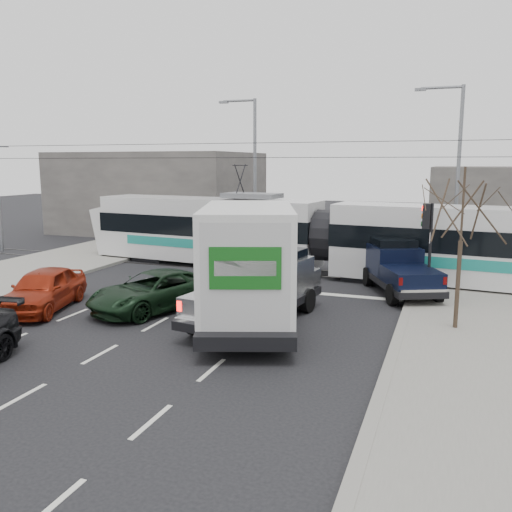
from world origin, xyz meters
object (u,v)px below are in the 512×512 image
(tram, at_px, (326,237))
(green_car, at_px, (154,291))
(red_car, at_px, (43,289))
(street_lamp_far, at_px, (252,165))
(street_lamp_near, at_px, (455,166))
(navy_pickup, at_px, (398,267))
(traffic_signal, at_px, (428,230))
(silver_pickup, at_px, (262,287))
(box_truck, at_px, (248,266))
(bare_tree, at_px, (462,212))

(tram, relative_size, green_car, 5.07)
(red_car, bearing_deg, street_lamp_far, 66.51)
(tram, bearing_deg, street_lamp_near, 43.39)
(navy_pickup, distance_m, green_car, 9.84)
(traffic_signal, relative_size, navy_pickup, 0.67)
(street_lamp_far, xyz_separation_m, red_car, (-2.24, -15.76, -4.35))
(street_lamp_near, height_order, tram, street_lamp_near)
(tram, xyz_separation_m, silver_pickup, (-0.39, -8.07, -0.68))
(street_lamp_far, height_order, box_truck, street_lamp_far)
(bare_tree, relative_size, red_car, 1.12)
(street_lamp_near, distance_m, red_car, 19.93)
(bare_tree, distance_m, street_lamp_far, 17.97)
(bare_tree, height_order, street_lamp_near, street_lamp_near)
(box_truck, bearing_deg, traffic_signal, 26.64)
(navy_pickup, relative_size, green_car, 1.08)
(street_lamp_near, distance_m, tram, 7.69)
(red_car, bearing_deg, navy_pickup, 15.50)
(silver_pickup, distance_m, red_car, 7.99)
(street_lamp_far, xyz_separation_m, green_car, (1.53, -14.40, -4.42))
(silver_pickup, bearing_deg, tram, 96.04)
(bare_tree, relative_size, box_truck, 0.60)
(bare_tree, xyz_separation_m, tram, (-5.80, 7.27, -1.97))
(bare_tree, bearing_deg, red_car, -170.85)
(traffic_signal, relative_size, green_car, 0.72)
(green_car, bearing_deg, bare_tree, 25.75)
(street_lamp_far, height_order, green_car, street_lamp_far)
(navy_pickup, bearing_deg, red_car, -173.54)
(navy_pickup, distance_m, red_car, 13.74)
(tram, xyz_separation_m, box_truck, (-0.61, -8.71, 0.13))
(traffic_signal, bearing_deg, tram, 144.94)
(street_lamp_near, bearing_deg, navy_pickup, -106.23)
(street_lamp_near, distance_m, silver_pickup, 14.20)
(traffic_signal, height_order, navy_pickup, traffic_signal)
(street_lamp_near, xyz_separation_m, navy_pickup, (-1.95, -6.70, -4.05))
(traffic_signal, relative_size, street_lamp_near, 0.40)
(green_car, bearing_deg, red_car, -139.35)
(bare_tree, xyz_separation_m, street_lamp_far, (-11.79, 13.50, 1.32))
(silver_pickup, height_order, green_car, silver_pickup)
(box_truck, bearing_deg, silver_pickup, 51.38)
(silver_pickup, bearing_deg, street_lamp_far, 120.18)
(green_car, xyz_separation_m, red_car, (-3.77, -1.36, 0.07))
(tram, relative_size, red_car, 5.67)
(green_car, bearing_deg, street_lamp_far, 116.83)
(street_lamp_far, bearing_deg, traffic_signal, -41.72)
(street_lamp_near, height_order, navy_pickup, street_lamp_near)
(bare_tree, distance_m, box_truck, 6.82)
(red_car, bearing_deg, street_lamp_near, 29.63)
(silver_pickup, height_order, navy_pickup, silver_pickup)
(navy_pickup, bearing_deg, green_car, -169.07)
(street_lamp_far, height_order, tram, street_lamp_far)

